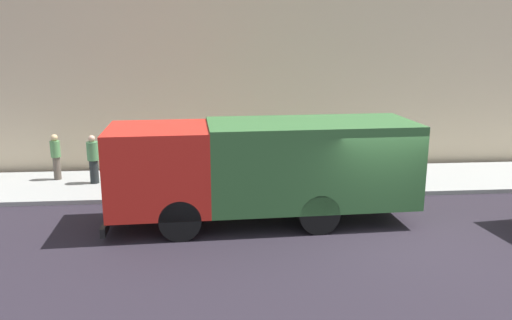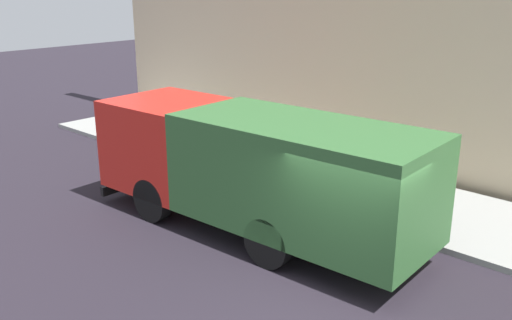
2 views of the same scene
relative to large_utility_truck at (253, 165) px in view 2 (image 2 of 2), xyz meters
The scene contains 7 objects.
ground 3.64m from the large_utility_truck, 110.42° to the right, with size 80.00×80.00×0.00m, color #241E28.
sidewalk 4.99m from the large_utility_truck, 40.17° to the right, with size 3.56×30.00×0.14m, color #969794.
large_utility_truck is the anchor object (origin of this frame).
pedestrian_walking 4.81m from the large_utility_truck, 41.27° to the left, with size 0.52×0.52×1.76m.
pedestrian_standing 6.51m from the large_utility_truck, 54.70° to the left, with size 0.48×0.48×1.63m.
pedestrian_third 7.96m from the large_utility_truck, 57.04° to the left, with size 0.40×0.40×1.58m.
traffic_cone_orange 4.64m from the large_utility_truck, 54.59° to the left, with size 0.52×0.52×0.74m, color orange.
Camera 2 is at (-7.52, -4.91, 5.48)m, focal length 39.76 mm.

